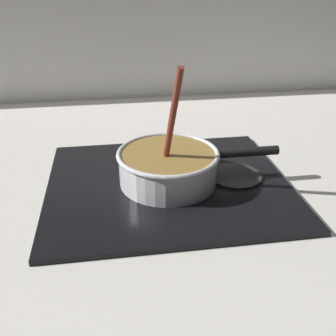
% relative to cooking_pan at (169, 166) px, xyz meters
% --- Properties ---
extents(ground, '(2.40, 1.60, 0.04)m').
position_rel_cooking_pan_xyz_m(ground, '(-0.07, -0.07, -0.07)').
color(ground, beige).
extents(backsplash_wall, '(2.40, 0.02, 0.55)m').
position_rel_cooking_pan_xyz_m(backsplash_wall, '(-0.07, 0.72, 0.22)').
color(backsplash_wall, silver).
rests_on(backsplash_wall, ground).
extents(hob_plate, '(0.56, 0.48, 0.01)m').
position_rel_cooking_pan_xyz_m(hob_plate, '(-0.00, 0.00, -0.05)').
color(hob_plate, black).
rests_on(hob_plate, ground).
extents(burner_ring, '(0.20, 0.20, 0.01)m').
position_rel_cooking_pan_xyz_m(burner_ring, '(-0.00, 0.00, -0.04)').
color(burner_ring, '#592D0C').
rests_on(burner_ring, hob_plate).
extents(spare_burner, '(0.13, 0.13, 0.01)m').
position_rel_cooking_pan_xyz_m(spare_burner, '(0.16, 0.00, -0.04)').
color(spare_burner, '#262628').
rests_on(spare_burner, hob_plate).
extents(cooking_pan, '(0.38, 0.24, 0.29)m').
position_rel_cooking_pan_xyz_m(cooking_pan, '(0.00, 0.00, 0.00)').
color(cooking_pan, silver).
rests_on(cooking_pan, hob_plate).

